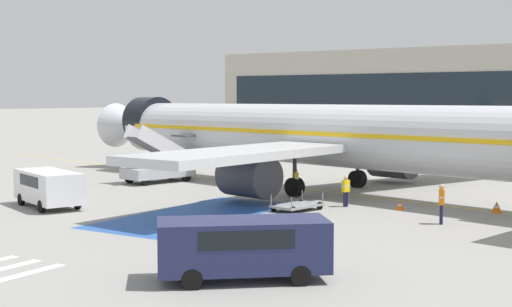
% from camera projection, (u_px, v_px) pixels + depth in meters
% --- Properties ---
extents(ground_plane, '(600.00, 600.00, 0.00)m').
position_uv_depth(ground_plane, '(293.00, 189.00, 44.56)').
color(ground_plane, gray).
extents(apron_leadline_yellow, '(76.41, 18.69, 0.01)m').
position_uv_depth(apron_leadline_yellow, '(307.00, 189.00, 44.70)').
color(apron_leadline_yellow, gold).
rests_on(apron_leadline_yellow, ground_plane).
extents(apron_stand_patch_blue, '(5.01, 11.57, 0.01)m').
position_uv_depth(apron_stand_patch_blue, '(195.00, 215.00, 34.83)').
color(apron_stand_patch_blue, '#2856A8').
rests_on(apron_stand_patch_blue, ground_plane).
extents(apron_walkway_bar_5, '(0.44, 3.60, 0.01)m').
position_uv_depth(apron_walkway_bar_5, '(20.00, 275.00, 22.93)').
color(apron_walkway_bar_5, silver).
rests_on(apron_walkway_bar_5, ground_plane).
extents(airliner, '(43.92, 31.28, 10.42)m').
position_uv_depth(airliner, '(315.00, 135.00, 43.99)').
color(airliner, silver).
rests_on(airliner, ground_plane).
extents(boarding_stairs_forward, '(3.27, 5.54, 3.99)m').
position_uv_depth(boarding_stairs_forward, '(159.00, 168.00, 48.32)').
color(boarding_stairs_forward, '#ADB2BA').
rests_on(boarding_stairs_forward, ground_plane).
extents(fuel_tanker, '(9.04, 3.60, 3.59)m').
position_uv_depth(fuel_tanker, '(511.00, 144.00, 60.50)').
color(fuel_tanker, '#38383D').
rests_on(fuel_tanker, ground_plane).
extents(service_van_0, '(5.39, 3.74, 1.90)m').
position_uv_depth(service_van_0, '(48.00, 185.00, 37.21)').
color(service_van_0, silver).
rests_on(service_van_0, ground_plane).
extents(service_van_1, '(5.39, 4.97, 1.92)m').
position_uv_depth(service_van_1, '(243.00, 243.00, 22.25)').
color(service_van_1, '#1E234C').
rests_on(service_van_1, ground_plane).
extents(baggage_cart, '(2.02, 2.86, 0.87)m').
position_uv_depth(baggage_cart, '(297.00, 206.00, 36.15)').
color(baggage_cart, gray).
rests_on(baggage_cart, ground_plane).
extents(ground_crew_0, '(0.37, 0.48, 1.83)m').
position_uv_depth(ground_crew_0, '(441.00, 201.00, 32.19)').
color(ground_crew_0, '#191E38').
rests_on(ground_crew_0, ground_plane).
extents(ground_crew_1, '(0.35, 0.48, 1.63)m').
position_uv_depth(ground_crew_1, '(346.00, 189.00, 37.38)').
color(ground_crew_1, '#191E38').
rests_on(ground_crew_1, ground_plane).
extents(ground_crew_2, '(0.48, 0.45, 1.63)m').
position_uv_depth(ground_crew_2, '(296.00, 181.00, 41.31)').
color(ground_crew_2, black).
rests_on(ground_crew_2, ground_plane).
extents(traffic_cone_0, '(0.52, 0.52, 0.58)m').
position_uv_depth(traffic_cone_0, '(497.00, 207.00, 35.44)').
color(traffic_cone_0, orange).
rests_on(traffic_cone_0, ground_plane).
extents(traffic_cone_1, '(0.42, 0.42, 0.47)m').
position_uv_depth(traffic_cone_1, '(56.00, 182.00, 46.48)').
color(traffic_cone_1, orange).
rests_on(traffic_cone_1, ground_plane).
extents(traffic_cone_2, '(0.43, 0.43, 0.48)m').
position_uv_depth(traffic_cone_2, '(400.00, 205.00, 36.37)').
color(traffic_cone_2, orange).
rests_on(traffic_cone_2, ground_plane).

